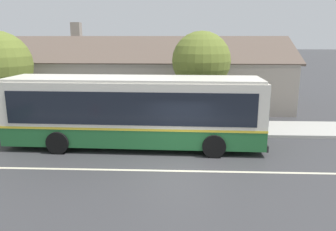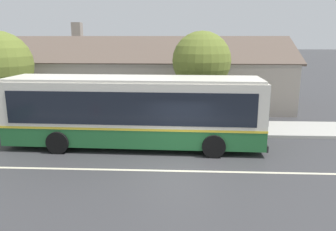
# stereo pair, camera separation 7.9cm
# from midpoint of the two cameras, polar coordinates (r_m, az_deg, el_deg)

# --- Properties ---
(ground_plane) EXTENTS (300.00, 300.00, 0.00)m
(ground_plane) POSITION_cam_midpoint_polar(r_m,az_deg,el_deg) (12.72, 1.84, -9.64)
(ground_plane) COLOR #38383A
(sidewalk_far) EXTENTS (60.00, 3.00, 0.15)m
(sidewalk_far) POSITION_cam_midpoint_polar(r_m,az_deg,el_deg) (18.38, 2.08, -2.14)
(sidewalk_far) COLOR #ADAAA3
(sidewalk_far) RESTS_ON ground
(lane_divider_stripe) EXTENTS (60.00, 0.16, 0.01)m
(lane_divider_stripe) POSITION_cam_midpoint_polar(r_m,az_deg,el_deg) (12.72, 1.84, -9.63)
(lane_divider_stripe) COLOR beige
(lane_divider_stripe) RESTS_ON ground
(community_building) EXTENTS (20.74, 8.16, 6.17)m
(community_building) POSITION_cam_midpoint_polar(r_m,az_deg,el_deg) (25.25, -3.71, 6.06)
(community_building) COLOR gray
(community_building) RESTS_ON ground
(transit_bus) EXTENTS (11.79, 2.98, 3.25)m
(transit_bus) POSITION_cam_midpoint_polar(r_m,az_deg,el_deg) (15.14, -5.99, 0.95)
(transit_bus) COLOR #236633
(transit_bus) RESTS_ON ground
(bench_by_building) EXTENTS (1.53, 0.51, 0.94)m
(bench_by_building) POSITION_cam_midpoint_polar(r_m,az_deg,el_deg) (19.73, -19.59, -0.39)
(bench_by_building) COLOR #4C4C4C
(bench_by_building) RESTS_ON sidewalk_far
(bench_down_street) EXTENTS (1.57, 0.51, 0.94)m
(bench_down_street) POSITION_cam_midpoint_polar(r_m,az_deg,el_deg) (18.14, -8.61, -0.90)
(bench_down_street) COLOR #4C4C4C
(bench_down_street) RESTS_ON sidewalk_far
(street_tree_primary) EXTENTS (3.29, 3.29, 5.38)m
(street_tree_primary) POSITION_cam_midpoint_polar(r_m,az_deg,el_deg) (18.66, 5.64, 9.08)
(street_tree_primary) COLOR #4C3828
(street_tree_primary) RESTS_ON ground
(bus_stop_sign) EXTENTS (0.36, 0.07, 2.40)m
(bus_stop_sign) POSITION_cam_midpoint_polar(r_m,az_deg,el_deg) (17.45, 14.98, 1.87)
(bus_stop_sign) COLOR gray
(bus_stop_sign) RESTS_ON sidewalk_far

